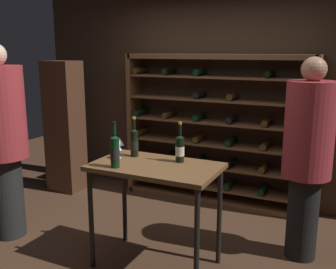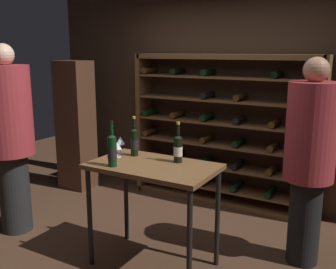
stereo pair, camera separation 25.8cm
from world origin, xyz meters
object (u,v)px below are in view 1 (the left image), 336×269
wine_bottle_black_capsule (180,148)px  wine_glass_stemmed_left (119,142)px  wine_bottle_red_label (115,151)px  wine_glass_stemmed_center (117,147)px  person_bystander_dark_jacket (308,151)px  wine_bottle_amber_reserve (134,142)px  wine_rack (215,132)px  tasting_table (156,177)px  display_cabinet (65,127)px  person_guest_blue_shirt (2,134)px

wine_bottle_black_capsule → wine_glass_stemmed_left: size_ratio=2.16×
wine_bottle_red_label → wine_glass_stemmed_center: (-0.14, 0.25, -0.04)m
person_bystander_dark_jacket → wine_bottle_amber_reserve: size_ratio=5.00×
wine_glass_stemmed_left → wine_rack: bearing=74.8°
tasting_table → wine_glass_stemmed_left: size_ratio=6.59×
wine_bottle_red_label → wine_glass_stemmed_center: wine_bottle_red_label is taller
wine_rack → wine_glass_stemmed_center: wine_rack is taller
display_cabinet → tasting_table: bearing=-31.1°
wine_bottle_red_label → person_guest_blue_shirt: bearing=176.9°
person_bystander_dark_jacket → wine_bottle_amber_reserve: (-1.45, -0.57, 0.06)m
person_bystander_dark_jacket → wine_bottle_red_label: (-1.42, -0.94, 0.07)m
tasting_table → wine_bottle_red_label: 0.43m
person_guest_blue_shirt → wine_glass_stemmed_center: person_guest_blue_shirt is taller
wine_rack → tasting_table: size_ratio=2.16×
wine_bottle_amber_reserve → wine_bottle_red_label: (0.03, -0.37, 0.01)m
person_guest_blue_shirt → wine_glass_stemmed_center: (1.24, 0.17, -0.04)m
wine_bottle_amber_reserve → wine_bottle_red_label: bearing=-85.1°
wine_bottle_amber_reserve → wine_glass_stemmed_center: wine_bottle_amber_reserve is taller
wine_bottle_red_label → wine_glass_stemmed_center: 0.29m
tasting_table → wine_glass_stemmed_left: bearing=162.4°
person_guest_blue_shirt → wine_glass_stemmed_center: 1.26m
wine_bottle_amber_reserve → wine_bottle_red_label: size_ratio=0.95×
person_bystander_dark_jacket → wine_bottle_black_capsule: bearing=-175.8°
person_guest_blue_shirt → display_cabinet: person_guest_blue_shirt is taller
wine_bottle_black_capsule → wine_rack: bearing=97.2°
wine_bottle_black_capsule → wine_glass_stemmed_center: 0.58m
wine_rack → person_bystander_dark_jacket: wine_rack is taller
wine_rack → wine_glass_stemmed_left: size_ratio=14.24×
person_guest_blue_shirt → wine_bottle_red_label: 1.38m
person_bystander_dark_jacket → wine_glass_stemmed_center: person_bystander_dark_jacket is taller
person_bystander_dark_jacket → wine_bottle_red_label: person_bystander_dark_jacket is taller
wine_bottle_red_label → wine_rack: bearing=83.0°
wine_rack → person_bystander_dark_jacket: bearing=-38.6°
person_guest_blue_shirt → wine_bottle_red_label: size_ratio=5.07×
display_cabinet → wine_bottle_black_capsule: 2.42m
wine_bottle_black_capsule → wine_glass_stemmed_left: (-0.61, -0.02, -0.00)m
tasting_table → wine_bottle_black_capsule: (0.15, 0.17, 0.24)m
wine_glass_stemmed_center → wine_glass_stemmed_left: bearing=112.8°
person_guest_blue_shirt → wine_glass_stemmed_left: (1.20, 0.29, -0.02)m
wine_rack → person_bystander_dark_jacket: size_ratio=1.27×
wine_bottle_red_label → wine_glass_stemmed_left: size_ratio=2.35×
person_bystander_dark_jacket → person_guest_blue_shirt: size_ratio=0.94×
wine_bottle_black_capsule → wine_glass_stemmed_center: (-0.56, -0.14, -0.02)m
wine_rack → display_cabinet: size_ratio=1.34×
display_cabinet → wine_bottle_black_capsule: size_ratio=4.94×
wine_bottle_red_label → display_cabinet: bearing=140.7°
person_guest_blue_shirt → display_cabinet: 1.42m
wine_bottle_red_label → wine_bottle_amber_reserve: bearing=94.9°
tasting_table → person_guest_blue_shirt: size_ratio=0.55×
wine_rack → person_guest_blue_shirt: bearing=-131.6°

